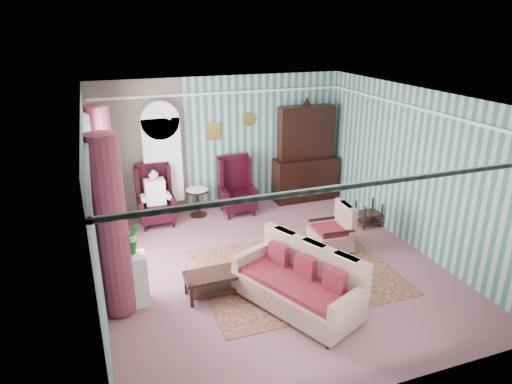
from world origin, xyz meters
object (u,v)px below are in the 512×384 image
object	(u,v)px
seated_woman	(156,198)
floral_armchair	(331,226)
dresser_hutch	(306,151)
round_side_table	(198,203)
sofa	(297,275)
wingback_right	(237,186)
wingback_left	(155,196)
plant_stand	(129,281)
coffee_table	(214,284)
bookcase	(163,166)
nest_table	(368,214)

from	to	relation	value
seated_woman	floral_armchair	distance (m)	3.61
dresser_hutch	round_side_table	bearing A→B (deg)	-177.36
round_side_table	sofa	xyz separation A→B (m)	(0.58, -3.84, 0.26)
dresser_hutch	wingback_right	xyz separation A→B (m)	(-1.75, -0.27, -0.55)
wingback_left	plant_stand	size ratio (longest dim) A/B	1.56
sofa	coffee_table	world-z (taller)	sofa
seated_woman	dresser_hutch	bearing A→B (deg)	4.41
wingback_right	coffee_table	world-z (taller)	wingback_right
floral_armchair	coffee_table	xyz separation A→B (m)	(-2.38, -0.69, -0.31)
wingback_left	seated_woman	distance (m)	0.04
bookcase	wingback_left	xyz separation A→B (m)	(-0.25, -0.39, -0.50)
bookcase	floral_armchair	bearing A→B (deg)	-45.81
dresser_hutch	coffee_table	size ratio (longest dim) A/B	2.66
bookcase	seated_woman	bearing A→B (deg)	-122.66
dresser_hutch	plant_stand	world-z (taller)	dresser_hutch
bookcase	seated_woman	distance (m)	0.70
bookcase	nest_table	bearing A→B (deg)	-26.92
floral_armchair	coffee_table	bearing A→B (deg)	108.64
seated_woman	wingback_right	bearing A→B (deg)	0.00
round_side_table	floral_armchair	distance (m)	3.08
bookcase	sofa	world-z (taller)	bookcase
wingback_left	round_side_table	world-z (taller)	wingback_left
seated_woman	coffee_table	size ratio (longest dim) A/B	1.33
wingback_right	plant_stand	xyz separation A→B (m)	(-2.55, -2.75, -0.22)
dresser_hutch	wingback_right	bearing A→B (deg)	-171.23
plant_stand	coffee_table	bearing A→B (deg)	-8.57
plant_stand	floral_armchair	xyz separation A→B (m)	(3.62, 0.50, 0.10)
wingback_right	plant_stand	distance (m)	3.76
dresser_hutch	wingback_left	size ratio (longest dim) A/B	1.89
round_side_table	sofa	size ratio (longest dim) A/B	0.31
seated_woman	nest_table	world-z (taller)	seated_woman
bookcase	plant_stand	distance (m)	3.39
floral_armchair	sofa	bearing A→B (deg)	139.71
floral_armchair	bookcase	bearing A→B (deg)	46.78
bookcase	wingback_right	size ratio (longest dim) A/B	1.79
floral_armchair	wingback_right	bearing A→B (deg)	27.95
floral_armchair	wingback_left	bearing A→B (deg)	53.97
nest_table	floral_armchair	bearing A→B (deg)	-150.82
wingback_right	nest_table	world-z (taller)	wingback_right
seated_woman	nest_table	distance (m)	4.37
wingback_right	round_side_table	size ratio (longest dim) A/B	2.08
wingback_right	floral_armchair	xyz separation A→B (m)	(1.07, -2.25, -0.12)
floral_armchair	plant_stand	bearing A→B (deg)	100.46
bookcase	round_side_table	bearing A→B (deg)	-20.27
bookcase	dresser_hutch	xyz separation A→B (m)	(3.25, -0.12, 0.06)
nest_table	coffee_table	world-z (taller)	nest_table
sofa	nest_table	bearing A→B (deg)	-74.99
wingback_left	seated_woman	xyz separation A→B (m)	(0.00, 0.00, -0.04)
wingback_right	sofa	world-z (taller)	wingback_right
seated_woman	floral_armchair	size ratio (longest dim) A/B	1.18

